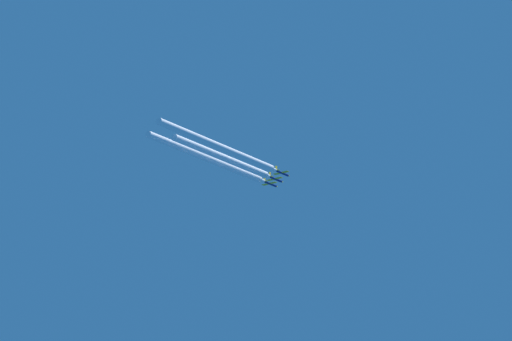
# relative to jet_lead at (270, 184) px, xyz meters

# --- Properties ---
(jet_lead) EXTENTS (8.87, 12.92, 3.10)m
(jet_lead) POSITION_rel_jet_lead_xyz_m (0.00, 0.00, 0.00)
(jet_lead) COLOR navy
(jet_second_echelon) EXTENTS (8.87, 12.92, 3.10)m
(jet_second_echelon) POSITION_rel_jet_lead_xyz_m (10.54, -9.54, -1.90)
(jet_second_echelon) COLOR navy
(jet_third_echelon) EXTENTS (8.87, 12.92, 3.10)m
(jet_third_echelon) POSITION_rel_jet_lead_xyz_m (21.07, -18.29, -2.97)
(jet_third_echelon) COLOR navy
(smoke_trail_lead) EXTENTS (3.48, 91.50, 3.48)m
(smoke_trail_lead) POSITION_rel_jet_lead_xyz_m (0.00, -51.61, -0.03)
(smoke_trail_lead) COLOR white
(smoke_trail_second_echelon) EXTENTS (3.48, 75.22, 3.48)m
(smoke_trail_second_echelon) POSITION_rel_jet_lead_xyz_m (10.54, -53.01, -1.93)
(smoke_trail_second_echelon) COLOR white
(smoke_trail_third_echelon) EXTENTS (3.48, 89.80, 3.48)m
(smoke_trail_third_echelon) POSITION_rel_jet_lead_xyz_m (21.07, -69.05, -3.00)
(smoke_trail_third_echelon) COLOR white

